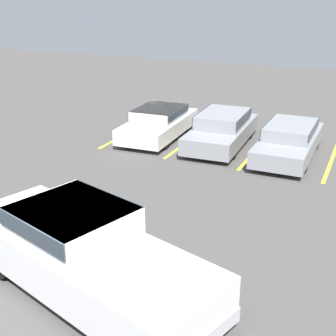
{
  "coord_description": "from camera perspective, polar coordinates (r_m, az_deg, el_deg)",
  "views": [
    {
      "loc": [
        5.11,
        -6.01,
        5.49
      ],
      "look_at": [
        0.26,
        4.61,
        1.0
      ],
      "focal_mm": 50.0,
      "sensor_mm": 36.0,
      "label": 1
    }
  ],
  "objects": [
    {
      "name": "stall_stripe_b",
      "position": [
        18.09,
        2.54,
        3.34
      ],
      "size": [
        0.12,
        4.52,
        0.01
      ],
      "primitive_type": "cube",
      "color": "yellow",
      "rests_on": "ground_plane"
    },
    {
      "name": "stall_stripe_c",
      "position": [
        17.33,
        10.66,
        2.19
      ],
      "size": [
        0.12,
        4.52,
        0.01
      ],
      "primitive_type": "cube",
      "color": "yellow",
      "rests_on": "ground_plane"
    },
    {
      "name": "stall_stripe_a",
      "position": [
        19.18,
        -4.81,
        4.33
      ],
      "size": [
        0.12,
        4.52,
        0.01
      ],
      "primitive_type": "cube",
      "color": "yellow",
      "rests_on": "ground_plane"
    },
    {
      "name": "parked_sedan_b",
      "position": [
        17.5,
        6.59,
        4.87
      ],
      "size": [
        1.96,
        4.47,
        1.24
      ],
      "rotation": [
        0.0,
        0.0,
        -1.53
      ],
      "color": "gray",
      "rests_on": "ground_plane"
    },
    {
      "name": "parked_sedan_c",
      "position": [
        16.77,
        14.58,
        3.45
      ],
      "size": [
        1.72,
        4.56,
        1.15
      ],
      "rotation": [
        0.0,
        0.0,
        -1.57
      ],
      "color": "gray",
      "rests_on": "ground_plane"
    },
    {
      "name": "parked_sedan_a",
      "position": [
        18.39,
        -1.12,
        5.69
      ],
      "size": [
        1.97,
        4.33,
        1.17
      ],
      "rotation": [
        0.0,
        0.0,
        -1.53
      ],
      "color": "silver",
      "rests_on": "ground_plane"
    },
    {
      "name": "pickup_truck",
      "position": [
        9.05,
        -10.11,
        -10.17
      ],
      "size": [
        6.02,
        3.59,
        1.7
      ],
      "rotation": [
        0.0,
        0.0,
        -0.3
      ],
      "color": "white",
      "rests_on": "ground_plane"
    },
    {
      "name": "ground_plane",
      "position": [
        9.61,
        -13.37,
        -14.47
      ],
      "size": [
        60.0,
        60.0,
        0.0
      ],
      "primitive_type": "plane",
      "color": "#4C4947"
    },
    {
      "name": "wheel_stop_curb",
      "position": [
        20.84,
        4.04,
        5.9
      ],
      "size": [
        1.72,
        0.2,
        0.14
      ],
      "primitive_type": "cube",
      "color": "#B7B2A8",
      "rests_on": "ground_plane"
    },
    {
      "name": "stall_stripe_d",
      "position": [
        16.95,
        19.32,
        0.91
      ],
      "size": [
        0.12,
        4.52,
        0.01
      ],
      "primitive_type": "cube",
      "color": "yellow",
      "rests_on": "ground_plane"
    }
  ]
}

